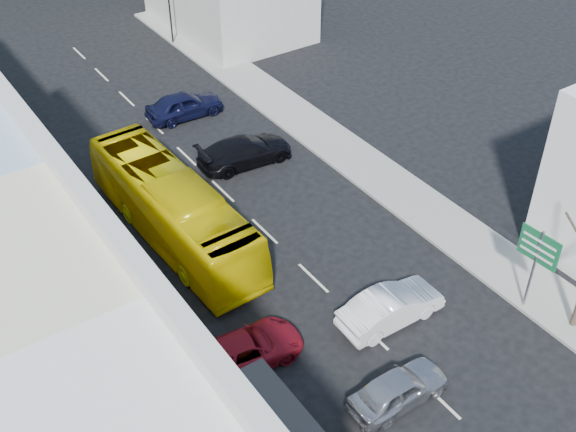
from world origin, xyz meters
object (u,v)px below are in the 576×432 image
object	(u,v)px
car_red	(246,348)
direction_sign	(533,271)
car_silver	(398,389)
pedestrian_left	(192,364)
car_white	(391,308)
traffic_signal	(170,10)
bus	(173,211)

from	to	relation	value
car_red	direction_sign	xyz separation A→B (m)	(11.24, -4.07, 1.34)
car_silver	pedestrian_left	world-z (taller)	pedestrian_left
car_silver	car_white	world-z (taller)	same
pedestrian_left	traffic_signal	xyz separation A→B (m)	(13.32, 27.88, 1.52)
car_silver	pedestrian_left	distance (m)	7.66
car_red	traffic_signal	xyz separation A→B (m)	(11.09, 28.09, 1.82)
direction_sign	car_white	bearing A→B (deg)	149.56
car_red	car_silver	bearing A→B (deg)	-136.95
bus	pedestrian_left	distance (m)	8.90
pedestrian_left	direction_sign	xyz separation A→B (m)	(13.47, -4.29, 1.04)
traffic_signal	car_white	bearing A→B (deg)	70.10
car_silver	car_white	distance (m)	4.12
bus	car_white	world-z (taller)	bus
bus	car_red	xyz separation A→B (m)	(-1.24, -8.40, -0.85)
car_silver	car_red	xyz separation A→B (m)	(-3.56, 4.80, 0.00)
bus	direction_sign	xyz separation A→B (m)	(10.00, -12.47, 0.49)
traffic_signal	pedestrian_left	bearing A→B (deg)	54.28
bus	traffic_signal	distance (m)	22.04
traffic_signal	car_red	bearing A→B (deg)	58.27
car_red	traffic_signal	distance (m)	30.26
car_white	car_red	world-z (taller)	same
car_silver	traffic_signal	world-z (taller)	traffic_signal
bus	car_white	bearing A→B (deg)	-66.10
car_white	pedestrian_left	distance (m)	8.44
car_red	pedestrian_left	world-z (taller)	pedestrian_left
direction_sign	traffic_signal	distance (m)	32.17
bus	car_red	distance (m)	8.53
direction_sign	traffic_signal	world-z (taller)	traffic_signal
direction_sign	bus	bearing A→B (deg)	124.50
pedestrian_left	bus	bearing A→B (deg)	-21.18
pedestrian_left	car_silver	bearing A→B (deg)	-129.17
car_silver	traffic_signal	bearing A→B (deg)	-12.79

